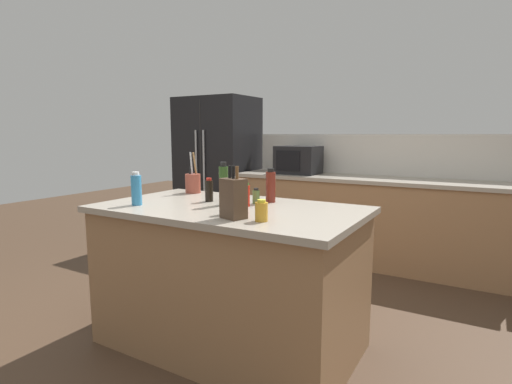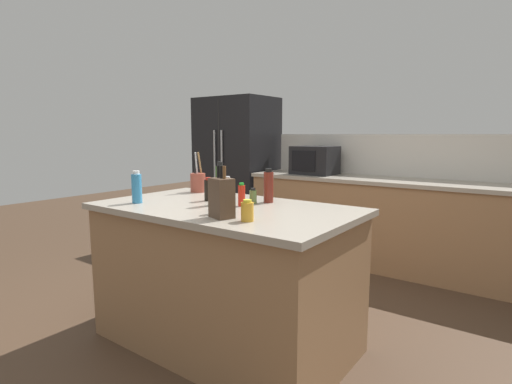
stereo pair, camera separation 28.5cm
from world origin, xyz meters
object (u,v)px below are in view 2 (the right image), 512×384
(pepper_grinder, at_px, (227,195))
(refrigerator, at_px, (237,169))
(knife_block, at_px, (222,197))
(hot_sauce_bottle, at_px, (242,195))
(honey_jar, at_px, (247,211))
(spice_jar_oregano, at_px, (253,196))
(dish_soap_bottle, at_px, (137,188))
(vinegar_bottle, at_px, (269,186))
(soy_sauce_bottle, at_px, (208,190))
(olive_oil_bottle, at_px, (220,184))
(utensil_crock, at_px, (198,182))
(microwave, at_px, (315,160))

(pepper_grinder, bearing_deg, refrigerator, 127.71)
(knife_block, bearing_deg, refrigerator, 146.07)
(hot_sauce_bottle, bearing_deg, honey_jar, -48.02)
(spice_jar_oregano, distance_m, honey_jar, 0.54)
(dish_soap_bottle, bearing_deg, refrigerator, 114.72)
(refrigerator, relative_size, vinegar_bottle, 8.07)
(refrigerator, relative_size, soy_sauce_bottle, 11.48)
(honey_jar, bearing_deg, dish_soap_bottle, 179.05)
(spice_jar_oregano, height_order, olive_oil_bottle, olive_oil_bottle)
(utensil_crock, relative_size, soy_sauce_bottle, 1.96)
(refrigerator, xyz_separation_m, pepper_grinder, (1.85, -2.40, 0.10))
(dish_soap_bottle, xyz_separation_m, honey_jar, (0.95, -0.02, -0.05))
(refrigerator, relative_size, utensil_crock, 5.85)
(microwave, distance_m, utensil_crock, 1.84)
(microwave, distance_m, hot_sauce_bottle, 2.22)
(utensil_crock, bearing_deg, spice_jar_oregano, -14.73)
(microwave, distance_m, dish_soap_bottle, 2.46)
(pepper_grinder, bearing_deg, honey_jar, -27.40)
(microwave, relative_size, pepper_grinder, 2.23)
(knife_block, xyz_separation_m, utensil_crock, (-0.81, 0.64, -0.03))
(refrigerator, height_order, soy_sauce_bottle, refrigerator)
(microwave, relative_size, hot_sauce_bottle, 3.15)
(utensil_crock, bearing_deg, honey_jar, -32.86)
(knife_block, distance_m, spice_jar_oregano, 0.49)
(utensil_crock, xyz_separation_m, pepper_grinder, (0.73, -0.51, 0.02))
(hot_sauce_bottle, relative_size, honey_jar, 1.30)
(hot_sauce_bottle, height_order, vinegar_bottle, vinegar_bottle)
(soy_sauce_bottle, height_order, olive_oil_bottle, olive_oil_bottle)
(soy_sauce_bottle, relative_size, spice_jar_oregano, 1.55)
(spice_jar_oregano, bearing_deg, microwave, 106.72)
(pepper_grinder, bearing_deg, hot_sauce_bottle, 104.72)
(spice_jar_oregano, xyz_separation_m, olive_oil_bottle, (-0.16, -0.15, 0.08))
(honey_jar, relative_size, olive_oil_bottle, 0.41)
(knife_block, distance_m, hot_sauce_bottle, 0.37)
(knife_block, distance_m, soy_sauce_bottle, 0.59)
(refrigerator, xyz_separation_m, hot_sauce_bottle, (1.80, -2.19, 0.07))
(honey_jar, distance_m, vinegar_bottle, 0.61)
(microwave, bearing_deg, hot_sauce_bottle, -74.27)
(honey_jar, xyz_separation_m, vinegar_bottle, (-0.24, 0.56, 0.05))
(refrigerator, xyz_separation_m, knife_block, (1.93, -2.54, 0.12))
(utensil_crock, xyz_separation_m, hot_sauce_bottle, (0.68, -0.30, -0.01))
(hot_sauce_bottle, xyz_separation_m, dish_soap_bottle, (-0.64, -0.32, 0.03))
(soy_sauce_bottle, distance_m, dish_soap_bottle, 0.48)
(olive_oil_bottle, bearing_deg, dish_soap_bottle, -149.31)
(hot_sauce_bottle, height_order, honey_jar, hot_sauce_bottle)
(soy_sauce_bottle, bearing_deg, utensil_crock, 143.47)
(utensil_crock, distance_m, dish_soap_bottle, 0.62)
(microwave, height_order, vinegar_bottle, microwave)
(microwave, distance_m, knife_block, 2.59)
(olive_oil_bottle, bearing_deg, honey_jar, -33.78)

